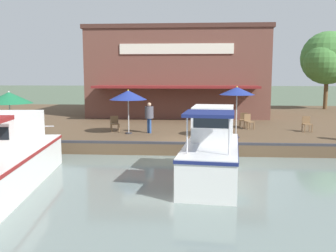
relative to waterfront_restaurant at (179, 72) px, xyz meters
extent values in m
plane|color=#4C5B47|center=(13.90, 1.50, -3.90)|extent=(220.00, 220.00, 0.00)
cube|color=brown|center=(2.90, 1.50, -3.60)|extent=(22.00, 56.00, 0.60)
cube|color=#2D2D33|center=(13.80, 1.50, -3.25)|extent=(0.20, 50.40, 0.10)
cube|color=brown|center=(-0.02, 0.00, -0.15)|extent=(8.74, 13.05, 6.29)
cube|color=#472A23|center=(-0.02, 0.00, 3.14)|extent=(8.91, 13.31, 0.30)
cube|color=maroon|center=(5.24, 0.00, -1.00)|extent=(1.80, 11.09, 0.16)
cube|color=silver|center=(4.38, 0.00, 1.58)|extent=(0.08, 7.83, 0.70)
cylinder|color=#B7B7B7|center=(12.41, -7.94, -2.26)|extent=(0.06, 0.06, 2.06)
cylinder|color=#2D2D33|center=(12.41, -7.94, -3.27)|extent=(0.36, 0.36, 0.06)
cone|color=#19663D|center=(12.41, -7.94, -1.32)|extent=(2.29, 2.29, 0.57)
cone|color=silver|center=(12.41, -7.94, -1.30)|extent=(1.42, 1.42, 0.45)
sphere|color=silver|center=(12.41, -7.94, -1.03)|extent=(0.08, 0.08, 0.08)
cylinder|color=#B7B7B7|center=(11.95, 3.35, -2.10)|extent=(0.06, 0.06, 2.39)
cylinder|color=#2D2D33|center=(11.95, 3.35, -3.27)|extent=(0.36, 0.36, 0.06)
cone|color=navy|center=(11.95, 3.35, -0.96)|extent=(1.72, 1.72, 0.38)
cone|color=yellow|center=(11.95, 3.35, -0.94)|extent=(1.07, 1.07, 0.30)
sphere|color=yellow|center=(11.95, 3.35, -0.78)|extent=(0.08, 0.08, 0.08)
cylinder|color=#B7B7B7|center=(10.95, -2.19, -2.23)|extent=(0.06, 0.06, 2.13)
cylinder|color=#2D2D33|center=(10.95, -2.19, -3.27)|extent=(0.36, 0.36, 0.06)
cone|color=navy|center=(10.95, -2.19, -1.24)|extent=(1.97, 1.97, 0.49)
cone|color=yellow|center=(10.95, -2.19, -1.22)|extent=(1.22, 1.22, 0.39)
sphere|color=yellow|center=(10.95, -2.19, -1.00)|extent=(0.08, 0.08, 0.08)
cube|color=brown|center=(10.39, -2.82, -3.08)|extent=(0.05, 0.05, 0.42)
cube|color=brown|center=(10.52, -3.20, -3.08)|extent=(0.05, 0.05, 0.42)
cube|color=brown|center=(10.01, -2.96, -3.08)|extent=(0.05, 0.05, 0.42)
cube|color=brown|center=(10.15, -3.34, -3.08)|extent=(0.05, 0.05, 0.42)
cube|color=brown|center=(10.27, -3.08, -2.87)|extent=(0.57, 0.57, 0.05)
cube|color=brown|center=(10.08, -3.15, -2.65)|extent=(0.19, 0.43, 0.40)
cube|color=brown|center=(9.86, 7.67, -3.08)|extent=(0.04, 0.04, 0.42)
cube|color=brown|center=(9.89, 7.27, -3.08)|extent=(0.04, 0.04, 0.42)
cube|color=brown|center=(9.46, 7.64, -3.08)|extent=(0.04, 0.04, 0.42)
cube|color=brown|center=(9.49, 7.24, -3.08)|extent=(0.04, 0.04, 0.42)
cube|color=brown|center=(9.68, 7.46, -2.87)|extent=(0.47, 0.47, 0.05)
cube|color=brown|center=(9.48, 7.44, -2.65)|extent=(0.07, 0.44, 0.40)
cube|color=brown|center=(8.85, 4.72, -3.08)|extent=(0.05, 0.05, 0.42)
cube|color=brown|center=(9.03, 4.36, -3.08)|extent=(0.05, 0.05, 0.42)
cube|color=brown|center=(8.49, 4.54, -3.08)|extent=(0.05, 0.05, 0.42)
cube|color=brown|center=(8.67, 4.18, -3.08)|extent=(0.05, 0.05, 0.42)
cube|color=brown|center=(8.76, 4.45, -2.87)|extent=(0.59, 0.59, 0.05)
cube|color=brown|center=(8.58, 4.36, -2.65)|extent=(0.24, 0.41, 0.40)
cube|color=brown|center=(8.26, 4.35, -3.08)|extent=(0.05, 0.05, 0.42)
cube|color=brown|center=(8.15, 3.97, -3.08)|extent=(0.05, 0.05, 0.42)
cube|color=brown|center=(7.88, 4.46, -3.08)|extent=(0.05, 0.05, 0.42)
cube|color=brown|center=(7.77, 4.08, -3.08)|extent=(0.05, 0.05, 0.42)
cube|color=brown|center=(8.02, 4.21, -2.87)|extent=(0.55, 0.55, 0.05)
cube|color=brown|center=(7.82, 4.27, -2.65)|extent=(0.16, 0.43, 0.40)
cube|color=brown|center=(9.94, 2.77, -3.08)|extent=(0.05, 0.05, 0.42)
cube|color=brown|center=(10.05, 2.39, -3.08)|extent=(0.05, 0.05, 0.42)
cube|color=brown|center=(9.56, 2.66, -3.08)|extent=(0.05, 0.05, 0.42)
cube|color=brown|center=(9.67, 2.28, -3.08)|extent=(0.05, 0.05, 0.42)
cube|color=brown|center=(9.81, 2.53, -2.87)|extent=(0.55, 0.55, 0.05)
cube|color=brown|center=(9.61, 2.47, -2.65)|extent=(0.16, 0.43, 0.40)
cylinder|color=#2D5193|center=(10.69, -1.07, -2.90)|extent=(0.13, 0.13, 0.80)
cylinder|color=#2D5193|center=(10.57, -1.18, -2.90)|extent=(0.13, 0.13, 0.80)
cylinder|color=#4C4C56|center=(10.63, -1.13, -2.18)|extent=(0.46, 0.46, 0.63)
sphere|color=tan|center=(10.63, -1.13, -1.76)|extent=(0.22, 0.22, 0.22)
cube|color=white|center=(17.78, 1.88, -3.18)|extent=(5.13, 2.30, 1.27)
ellipsoid|color=white|center=(15.31, 2.14, -3.18)|extent=(1.92, 1.87, 1.27)
cube|color=navy|center=(17.78, 1.88, -2.62)|extent=(5.19, 2.34, 0.10)
cube|color=white|center=(16.91, 1.97, -1.92)|extent=(1.86, 1.60, 1.24)
cube|color=black|center=(17.74, 1.88, -1.77)|extent=(0.19, 1.25, 0.43)
cube|color=navy|center=(18.94, 1.75, -1.37)|extent=(1.81, 1.68, 0.10)
cylinder|color=silver|center=(19.50, 2.32, -1.95)|extent=(0.05, 0.05, 1.17)
cylinder|color=silver|center=(19.37, 1.08, -1.95)|extent=(0.05, 0.05, 1.17)
cylinder|color=silver|center=(15.11, 2.16, -2.24)|extent=(0.19, 1.42, 0.04)
ellipsoid|color=white|center=(15.81, -5.92, -3.22)|extent=(3.17, 3.61, 1.20)
cylinder|color=silver|center=(15.48, -5.95, -2.32)|extent=(0.36, 2.77, 0.04)
cylinder|color=brown|center=(-4.53, 13.18, -1.88)|extent=(0.37, 0.37, 2.83)
sphere|color=#427A38|center=(-4.53, 13.18, 1.31)|extent=(4.73, 4.73, 4.73)
sphere|color=#427A38|center=(-3.59, 12.47, 0.84)|extent=(3.31, 3.31, 3.31)
camera|label=1|loc=(30.43, 1.30, -0.18)|focal=40.00mm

